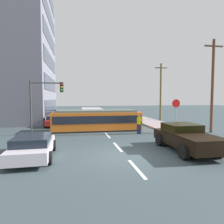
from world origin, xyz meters
name	(u,v)px	position (x,y,z in m)	size (l,w,h in m)	color
ground_plane	(101,128)	(0.00, 10.00, 0.00)	(120.00, 120.00, 0.00)	#38464B
sidewalk_curb_right	(182,132)	(6.80, 6.00, 0.07)	(3.20, 36.00, 0.14)	gray
lane_stripe_0	(137,169)	(0.00, -2.00, 0.01)	(0.16, 2.40, 0.01)	silver
lane_stripe_1	(117,147)	(0.00, 2.00, 0.01)	(0.16, 2.40, 0.01)	silver
lane_stripe_2	(107,135)	(0.00, 6.00, 0.01)	(0.16, 2.40, 0.01)	silver
lane_stripe_3	(96,123)	(0.00, 14.71, 0.01)	(0.16, 2.40, 0.01)	silver
lane_stripe_4	(92,118)	(0.00, 20.71, 0.01)	(0.16, 2.40, 0.01)	silver
streetcar_tram	(97,120)	(-0.61, 8.71, 1.02)	(8.36, 2.59, 1.98)	orange
city_bus	(92,114)	(-0.54, 15.37, 1.04)	(2.62, 5.44, 1.82)	#ADA6AF
pedestrian_crossing	(139,123)	(2.86, 6.31, 0.94)	(0.48, 0.36, 1.67)	navy
pickup_truck_parked	(186,137)	(3.78, 0.37, 0.80)	(2.31, 5.02, 1.55)	black
parked_sedan_near	(33,146)	(-4.81, 0.49, 0.62)	(2.16, 4.33, 1.19)	silver
parked_sedan_mid	(55,120)	(-4.85, 12.67, 0.62)	(2.02, 4.22, 1.19)	#AC2022
parked_sedan_far	(58,115)	(-5.14, 19.20, 0.62)	(2.09, 4.28, 1.19)	#A80B1A
parked_sedan_furthest	(60,113)	(-5.24, 24.73, 0.62)	(1.99, 4.21, 1.19)	silver
stop_sign	(176,108)	(6.47, 6.55, 2.19)	(0.76, 0.07, 2.88)	gray
traffic_light_mast	(45,97)	(-5.18, 7.36, 3.25)	(2.76, 0.33, 4.61)	#333333
utility_pole_near	(212,84)	(9.51, 5.71, 4.34)	(1.80, 0.24, 8.32)	brown
utility_pole_mid	(161,91)	(9.04, 15.62, 4.12)	(1.80, 0.24, 7.88)	brown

